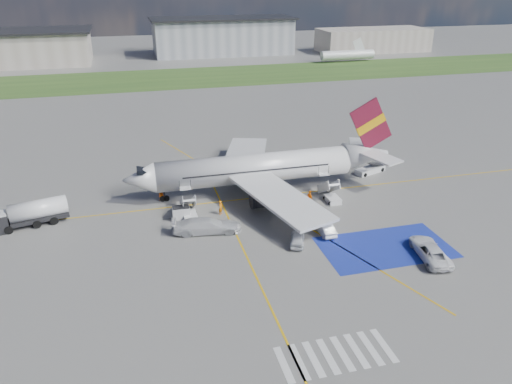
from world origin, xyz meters
TOP-DOWN VIEW (x-y plane):
  - ground at (0.00, 0.00)m, footprint 400.00×400.00m
  - grass_strip at (0.00, 95.00)m, footprint 400.00×30.00m
  - taxiway_line_main at (0.00, 12.00)m, footprint 120.00×0.20m
  - taxiway_line_cross at (-5.00, -10.00)m, footprint 0.20×60.00m
  - taxiway_line_diag at (0.00, 12.00)m, footprint 20.71×56.45m
  - staging_box at (10.00, -4.00)m, footprint 14.00×8.00m
  - crosswalk at (-1.80, -18.00)m, footprint 9.00×4.00m
  - terminal_centre at (20.00, 135.00)m, footprint 48.00×18.00m
  - terminal_east at (75.00, 128.00)m, footprint 40.00×16.00m
  - airliner at (1.51, 14.00)m, footprint 36.81×32.95m
  - airstairs_fwd at (-9.50, 8.70)m, footprint 1.90×5.20m
  - airstairs_aft at (9.00, 8.70)m, footprint 1.90×5.20m
  - fuel_tanker at (-27.87, 11.24)m, footprint 8.98×4.29m
  - gpu_cart at (-10.54, 8.29)m, footprint 2.07×1.37m
  - belt_loader at (18.38, 16.38)m, footprint 5.42×3.35m
  - car_silver_a at (1.02, -0.83)m, footprint 2.87×4.18m
  - car_silver_b at (4.79, 0.67)m, footprint 1.49×4.08m
  - van_white_a at (13.46, -6.96)m, footprint 3.31×5.64m
  - van_white_b at (-8.13, 4.27)m, footprint 6.15×3.22m
  - crew_fwd at (-5.69, 8.42)m, footprint 0.76×0.80m
  - crew_nose at (-12.40, 14.12)m, footprint 0.95×0.92m
  - crew_aft at (5.78, 8.17)m, footprint 0.72×1.23m

SIDE VIEW (x-z plane):
  - ground at x=0.00m, z-range 0.00..0.00m
  - grass_strip at x=0.00m, z-range 0.00..0.01m
  - taxiway_line_main at x=0.00m, z-range 0.00..0.01m
  - taxiway_line_cross at x=-5.00m, z-range 0.00..0.01m
  - taxiway_line_diag at x=0.00m, z-range 0.00..0.01m
  - staging_box at x=10.00m, z-range 0.00..0.01m
  - crosswalk at x=-1.80m, z-range 0.00..0.01m
  - belt_loader at x=18.38m, z-range -0.39..1.18m
  - airstairs_fwd at x=-9.50m, z-range -1.18..2.42m
  - airstairs_aft at x=9.00m, z-range -1.18..2.42m
  - car_silver_a at x=1.02m, z-range 0.00..1.32m
  - car_silver_b at x=4.79m, z-range 0.00..1.33m
  - gpu_cart at x=-10.54m, z-range -0.08..1.61m
  - crew_nose at x=-12.40m, z-range 0.00..1.54m
  - crew_fwd at x=-5.69m, z-range 0.00..1.85m
  - crew_aft at x=5.78m, z-range 0.00..1.97m
  - van_white_a at x=13.46m, z-range 0.00..1.99m
  - van_white_b at x=-8.13m, z-range 0.00..2.30m
  - fuel_tanker at x=-27.87m, z-range -0.24..2.73m
  - airliner at x=1.51m, z-range -2.57..9.35m
  - terminal_east at x=75.00m, z-range 0.00..8.00m
  - terminal_centre at x=20.00m, z-range 0.00..12.00m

